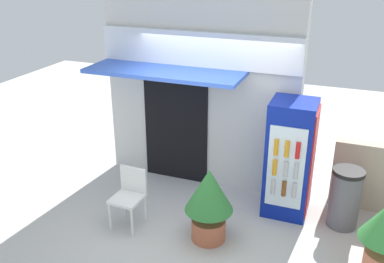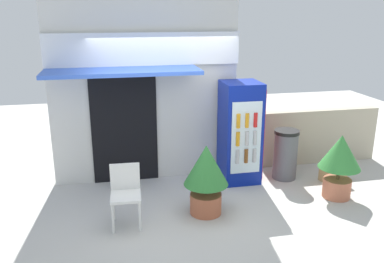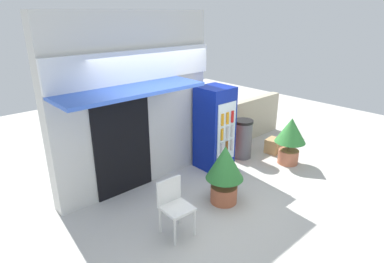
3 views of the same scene
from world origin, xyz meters
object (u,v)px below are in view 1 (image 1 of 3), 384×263
Objects in this scene: potted_plant_near_shop at (209,198)px; trash_bin at (345,198)px; drink_cooler at (290,159)px; plastic_chair at (130,193)px.

potted_plant_near_shop reaches higher than trash_bin.
drink_cooler is 1.65× the size of potted_plant_near_shop.
plastic_chair is at bearing -150.98° from drink_cooler.
potted_plant_near_shop is (1.17, 0.05, 0.13)m from plastic_chair.
potted_plant_near_shop is at bearing -128.89° from drink_cooler.
plastic_chair is 1.18m from potted_plant_near_shop.
trash_bin is (2.88, 1.04, -0.05)m from plastic_chair.
trash_bin reaches higher than plastic_chair.
trash_bin is at bearing 30.20° from potted_plant_near_shop.
drink_cooler reaches higher than trash_bin.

